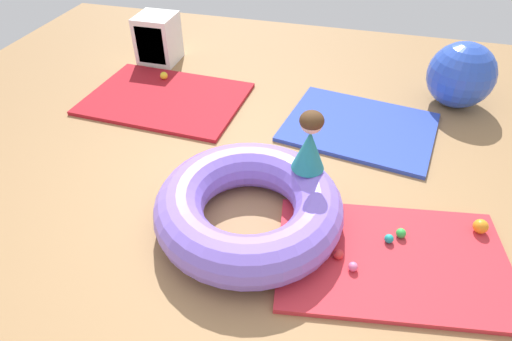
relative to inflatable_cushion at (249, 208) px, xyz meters
The scene contains 14 objects.
ground_plane 0.19m from the inflatable_cushion, 46.93° to the left, with size 8.00×8.00×0.00m, color #9E7549.
gym_mat_front 1.66m from the inflatable_cushion, 65.65° to the left, with size 1.37×1.08×0.04m, color #2D47B7.
gym_mat_near_left 2.05m from the inflatable_cushion, 131.51° to the left, with size 1.61×1.16×0.04m, color #B21923.
gym_mat_center_rear 1.04m from the inflatable_cushion, ahead, with size 1.54×0.98×0.04m, color red.
inflatable_cushion is the anchor object (origin of this frame).
child_in_teal 0.64m from the inflatable_cushion, 44.52° to the left, with size 0.34×0.34×0.47m.
play_ball_teal 1.00m from the inflatable_cushion, ahead, with size 0.06×0.06×0.06m, color teal.
play_ball_orange 1.65m from the inflatable_cushion, 11.51° to the left, with size 0.10×0.10×0.10m, color orange.
play_ball_red 0.70m from the inflatable_cushion, 14.39° to the right, with size 0.07×0.07×0.07m, color red.
play_ball_green 1.09m from the inflatable_cushion, ahead, with size 0.07×0.07×0.07m, color green.
play_ball_yellow 2.44m from the inflatable_cushion, 128.95° to the left, with size 0.08×0.08×0.08m, color yellow.
play_ball_pink 0.82m from the inflatable_cushion, 17.85° to the right, with size 0.06×0.06×0.06m, color pink.
exercise_ball_large 2.75m from the inflatable_cushion, 54.74° to the left, with size 0.66×0.66×0.66m, color blue.
storage_cube 3.00m from the inflatable_cushion, 127.24° to the left, with size 0.44×0.44×0.56m.
Camera 1 is at (0.59, -2.21, 2.35)m, focal length 30.62 mm.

